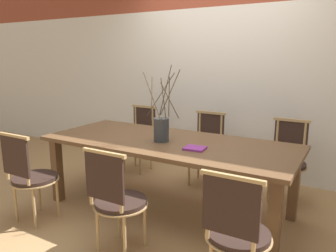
{
  "coord_description": "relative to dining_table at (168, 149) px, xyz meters",
  "views": [
    {
      "loc": [
        1.59,
        -2.75,
        1.57
      ],
      "look_at": [
        0.0,
        0.0,
        0.89
      ],
      "focal_mm": 35.0,
      "sensor_mm": 36.0,
      "label": 1
    }
  ],
  "objects": [
    {
      "name": "ground_plane",
      "position": [
        0.0,
        0.0,
        -0.66
      ],
      "size": [
        16.0,
        16.0,
        0.0
      ],
      "primitive_type": "plane",
      "color": "#A87F51"
    },
    {
      "name": "vase_centerpiece",
      "position": [
        -0.05,
        -0.05,
        0.22
      ],
      "size": [
        0.36,
        0.35,
        0.75
      ],
      "color": "#33383D",
      "rests_on": "dining_table"
    },
    {
      "name": "chair_near_leftend",
      "position": [
        -1.0,
        -0.88,
        -0.18
      ],
      "size": [
        0.44,
        0.44,
        0.89
      ],
      "color": "black",
      "rests_on": "ground_plane"
    },
    {
      "name": "chair_near_left",
      "position": [
        0.04,
        -0.88,
        -0.18
      ],
      "size": [
        0.44,
        0.44,
        0.89
      ],
      "color": "black",
      "rests_on": "ground_plane"
    },
    {
      "name": "book_stack",
      "position": [
        0.37,
        -0.15,
        0.09
      ],
      "size": [
        0.2,
        0.18,
        0.02
      ],
      "color": "#842D8C",
      "rests_on": "dining_table"
    },
    {
      "name": "dining_table",
      "position": [
        0.0,
        0.0,
        0.0
      ],
      "size": [
        2.53,
        1.05,
        0.74
      ],
      "color": "brown",
      "rests_on": "ground_plane"
    },
    {
      "name": "chair_near_center",
      "position": [
        1.01,
        -0.88,
        -0.18
      ],
      "size": [
        0.44,
        0.44,
        0.89
      ],
      "color": "black",
      "rests_on": "ground_plane"
    },
    {
      "name": "chair_far_leftend",
      "position": [
        -0.97,
        0.88,
        -0.18
      ],
      "size": [
        0.44,
        0.44,
        0.89
      ],
      "rotation": [
        0.0,
        0.0,
        3.14
      ],
      "color": "black",
      "rests_on": "ground_plane"
    },
    {
      "name": "wall_rear",
      "position": [
        0.0,
        1.41,
        0.94
      ],
      "size": [
        12.0,
        0.06,
        3.2
      ],
      "color": "silver",
      "rests_on": "ground_plane"
    },
    {
      "name": "chair_far_center",
      "position": [
        1.0,
        0.88,
        -0.18
      ],
      "size": [
        0.44,
        0.44,
        0.89
      ],
      "rotation": [
        0.0,
        0.0,
        3.14
      ],
      "color": "black",
      "rests_on": "ground_plane"
    },
    {
      "name": "chair_far_left",
      "position": [
        0.04,
        0.88,
        -0.18
      ],
      "size": [
        0.44,
        0.44,
        0.89
      ],
      "rotation": [
        0.0,
        0.0,
        3.14
      ],
      "color": "black",
      "rests_on": "ground_plane"
    }
  ]
}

